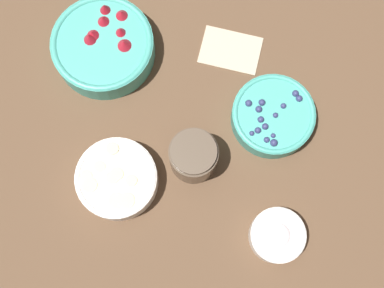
{
  "coord_description": "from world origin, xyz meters",
  "views": [
    {
      "loc": [
        -0.09,
        0.32,
        1.1
      ],
      "look_at": [
        -0.03,
        0.09,
        0.04
      ],
      "focal_mm": 50.0,
      "sensor_mm": 36.0,
      "label": 1
    }
  ],
  "objects_px": {
    "bowl_strawberries": "(103,46)",
    "bowl_blueberries": "(273,116)",
    "jar_chocolate": "(194,156)",
    "bowl_bananas": "(117,179)",
    "bowl_cream": "(277,235)"
  },
  "relations": [
    {
      "from": "bowl_strawberries",
      "to": "jar_chocolate",
      "type": "bearing_deg",
      "value": 143.37
    },
    {
      "from": "bowl_strawberries",
      "to": "jar_chocolate",
      "type": "relative_size",
      "value": 2.19
    },
    {
      "from": "bowl_bananas",
      "to": "bowl_cream",
      "type": "height_order",
      "value": "bowl_bananas"
    },
    {
      "from": "bowl_bananas",
      "to": "bowl_cream",
      "type": "relative_size",
      "value": 1.5
    },
    {
      "from": "bowl_bananas",
      "to": "jar_chocolate",
      "type": "height_order",
      "value": "jar_chocolate"
    },
    {
      "from": "bowl_cream",
      "to": "bowl_strawberries",
      "type": "bearing_deg",
      "value": -33.12
    },
    {
      "from": "bowl_bananas",
      "to": "jar_chocolate",
      "type": "distance_m",
      "value": 0.16
    },
    {
      "from": "bowl_bananas",
      "to": "bowl_cream",
      "type": "distance_m",
      "value": 0.34
    },
    {
      "from": "bowl_strawberries",
      "to": "jar_chocolate",
      "type": "xyz_separation_m",
      "value": [
        -0.25,
        0.19,
        0.01
      ]
    },
    {
      "from": "bowl_blueberries",
      "to": "bowl_bananas",
      "type": "bearing_deg",
      "value": 37.55
    },
    {
      "from": "bowl_blueberries",
      "to": "bowl_cream",
      "type": "relative_size",
      "value": 1.57
    },
    {
      "from": "bowl_strawberries",
      "to": "bowl_cream",
      "type": "height_order",
      "value": "bowl_strawberries"
    },
    {
      "from": "bowl_strawberries",
      "to": "bowl_blueberries",
      "type": "relative_size",
      "value": 1.26
    },
    {
      "from": "bowl_bananas",
      "to": "bowl_cream",
      "type": "bearing_deg",
      "value": 175.66
    },
    {
      "from": "bowl_strawberries",
      "to": "bowl_cream",
      "type": "relative_size",
      "value": 1.98
    }
  ]
}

